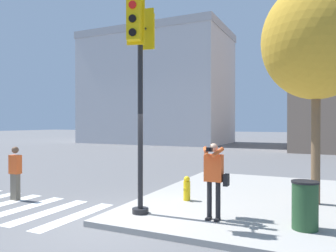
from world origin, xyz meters
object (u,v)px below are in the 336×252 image
Objects in this scene: pedestrian_distant at (15,172)px; trash_bin at (305,205)px; traffic_signal_pole at (141,63)px; street_tree at (316,41)px; fire_hydrant at (187,188)px; person_photographer at (214,174)px.

pedestrian_distant is 7.93m from trash_bin.
street_tree is at bearing 36.43° from traffic_signal_pole.
traffic_signal_pole is 3.70m from fire_hydrant.
trash_bin is at bearing -22.69° from fire_hydrant.
fire_hydrant is at bearing 73.32° from traffic_signal_pole.
traffic_signal_pole is at bearing -106.68° from fire_hydrant.
traffic_signal_pole is 5.19m from pedestrian_distant.
person_photographer reaches higher than trash_bin.
trash_bin is (3.09, -1.29, 0.16)m from fire_hydrant.
person_photographer is 1.74× the size of trash_bin.
street_tree is 6.02× the size of trash_bin.
fire_hydrant is at bearing 18.50° from pedestrian_distant.
person_photographer is 4.63m from street_tree.
pedestrian_distant is at bearing -178.23° from person_photographer.
fire_hydrant is 0.69× the size of trash_bin.
person_photographer is 1.07× the size of pedestrian_distant.
traffic_signal_pole is 3.08× the size of person_photographer.
pedestrian_distant is (-6.06, -0.19, -0.30)m from person_photographer.
street_tree is (2.02, 2.52, 3.31)m from person_photographer.
street_tree is at bearing 51.23° from person_photographer.
fire_hydrant is (-1.23, 1.43, -0.68)m from person_photographer.
fire_hydrant is 3.36m from trash_bin.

